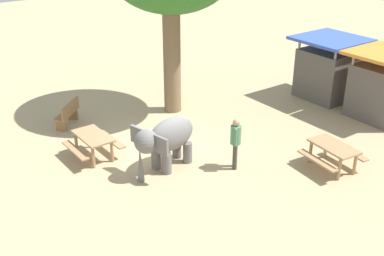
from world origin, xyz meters
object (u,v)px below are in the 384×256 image
(elephant, at_px, (166,138))
(person_handler, at_px, (236,140))
(market_stall_blue, at_px, (327,71))
(market_stall_orange, at_px, (384,89))
(wooden_bench, at_px, (68,113))
(picnic_table_near, at_px, (93,141))
(picnic_table_far, at_px, (333,151))

(elephant, bearing_deg, person_handler, 132.17)
(market_stall_blue, distance_m, market_stall_orange, 2.60)
(wooden_bench, bearing_deg, market_stall_orange, -76.48)
(elephant, height_order, market_stall_orange, market_stall_orange)
(picnic_table_near, relative_size, market_stall_orange, 0.61)
(elephant, bearing_deg, market_stall_orange, 157.90)
(market_stall_blue, relative_size, market_stall_orange, 1.00)
(wooden_bench, distance_m, market_stall_orange, 11.57)
(wooden_bench, xyz_separation_m, market_stall_orange, (6.24, 9.72, 0.67))
(person_handler, xyz_separation_m, wooden_bench, (-5.90, -2.84, -0.48))
(elephant, distance_m, market_stall_orange, 8.70)
(market_stall_blue, bearing_deg, picnic_table_far, -48.40)
(market_stall_orange, bearing_deg, wooden_bench, -122.69)
(picnic_table_near, xyz_separation_m, market_stall_blue, (0.86, 10.04, 0.55))
(person_handler, distance_m, market_stall_orange, 6.89)
(wooden_bench, bearing_deg, person_handler, -108.07)
(elephant, relative_size, market_stall_blue, 0.90)
(wooden_bench, height_order, market_stall_blue, market_stall_blue)
(market_stall_orange, bearing_deg, person_handler, -92.82)
(picnic_table_far, xyz_separation_m, market_stall_blue, (-4.03, 4.53, 0.55))
(person_handler, distance_m, picnic_table_near, 4.46)
(market_stall_blue, bearing_deg, elephant, -83.04)
(person_handler, height_order, picnic_table_far, person_handler)
(person_handler, height_order, wooden_bench, person_handler)
(market_stall_orange, bearing_deg, picnic_table_far, -72.55)
(picnic_table_far, bearing_deg, wooden_bench, 40.52)
(person_handler, relative_size, wooden_bench, 1.26)
(elephant, relative_size, market_stall_orange, 0.90)
(market_stall_orange, bearing_deg, picnic_table_near, -109.02)
(elephant, relative_size, picnic_table_near, 1.49)
(picnic_table_far, height_order, market_stall_orange, market_stall_orange)
(elephant, bearing_deg, picnic_table_near, -63.78)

